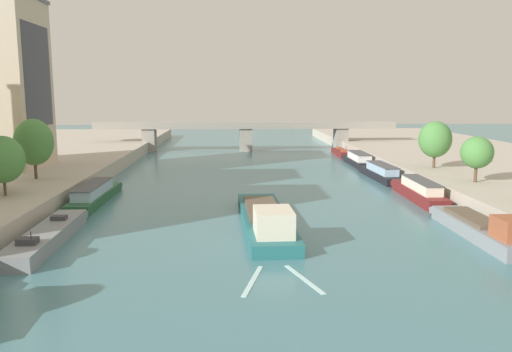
# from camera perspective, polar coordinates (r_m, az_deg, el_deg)

# --- Properties ---
(barge_midriver) EXTENTS (5.09, 22.24, 3.29)m
(barge_midriver) POSITION_cam_1_polar(r_m,az_deg,el_deg) (49.41, 1.11, -4.79)
(barge_midriver) COLOR #23666B
(barge_midriver) RESTS_ON ground
(wake_behind_barge) EXTENTS (5.60, 6.00, 0.03)m
(wake_behind_barge) POSITION_cam_1_polar(r_m,az_deg,el_deg) (36.53, 2.51, -11.45)
(wake_behind_barge) COLOR silver
(wake_behind_barge) RESTS_ON ground
(moored_boat_left_second) EXTENTS (3.07, 16.50, 2.38)m
(moored_boat_left_second) POSITION_cam_1_polar(r_m,az_deg,el_deg) (48.30, -22.14, -6.17)
(moored_boat_left_second) COLOR gray
(moored_boat_left_second) RESTS_ON ground
(moored_boat_left_lone) EXTENTS (3.01, 16.45, 2.36)m
(moored_boat_left_lone) POSITION_cam_1_polar(r_m,az_deg,el_deg) (64.21, -17.51, -1.93)
(moored_boat_left_lone) COLOR #235633
(moored_boat_left_lone) RESTS_ON ground
(moored_boat_right_lone) EXTENTS (3.15, 15.88, 3.01)m
(moored_boat_right_lone) POSITION_cam_1_polar(r_m,az_deg,el_deg) (50.35, 23.87, -5.34)
(moored_boat_right_lone) COLOR gray
(moored_boat_right_lone) RESTS_ON ground
(moored_boat_right_gap_after) EXTENTS (2.82, 15.29, 2.59)m
(moored_boat_right_gap_after) POSITION_cam_1_polar(r_m,az_deg,el_deg) (65.70, 17.66, -1.60)
(moored_boat_right_gap_after) COLOR maroon
(moored_boat_right_gap_after) RESTS_ON ground
(moored_boat_right_far) EXTENTS (3.16, 14.97, 2.34)m
(moored_boat_right_far) POSITION_cam_1_polar(r_m,az_deg,el_deg) (80.25, 13.69, 0.38)
(moored_boat_right_far) COLOR black
(moored_boat_right_far) RESTS_ON ground
(moored_boat_right_midway) EXTENTS (3.07, 14.48, 2.36)m
(moored_boat_right_midway) POSITION_cam_1_polar(r_m,az_deg,el_deg) (94.93, 11.31, 1.79)
(moored_boat_right_midway) COLOR black
(moored_boat_right_midway) RESTS_ON ground
(moored_boat_right_downstream) EXTENTS (2.53, 11.80, 2.27)m
(moored_boat_right_downstream) POSITION_cam_1_polar(r_m,az_deg,el_deg) (109.03, 9.43, 2.58)
(moored_boat_right_downstream) COLOR maroon
(moored_boat_right_downstream) RESTS_ON ground
(tree_left_second) EXTENTS (4.43, 4.43, 6.32)m
(tree_left_second) POSITION_cam_1_polar(r_m,az_deg,el_deg) (59.68, -26.34, 1.66)
(tree_left_second) COLOR brown
(tree_left_second) RESTS_ON quay_left
(tree_left_midway) EXTENTS (4.77, 4.77, 7.56)m
(tree_left_midway) POSITION_cam_1_polar(r_m,az_deg,el_deg) (69.89, -23.48, 3.47)
(tree_left_midway) COLOR brown
(tree_left_midway) RESTS_ON quay_left
(tree_right_by_lamp) EXTENTS (3.84, 3.84, 5.56)m
(tree_right_by_lamp) POSITION_cam_1_polar(r_m,az_deg,el_deg) (67.33, 23.36, 2.41)
(tree_right_by_lamp) COLOR brown
(tree_right_by_lamp) RESTS_ON quay_right
(tree_right_midway) EXTENTS (4.66, 4.66, 6.75)m
(tree_right_midway) POSITION_cam_1_polar(r_m,az_deg,el_deg) (78.08, 19.30, 3.86)
(tree_right_midway) COLOR brown
(tree_right_midway) RESTS_ON quay_right
(bridge_far) EXTENTS (67.34, 4.40, 6.59)m
(bridge_far) POSITION_cam_1_polar(r_m,az_deg,el_deg) (116.10, -1.14, 4.91)
(bridge_far) COLOR gray
(bridge_far) RESTS_ON ground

